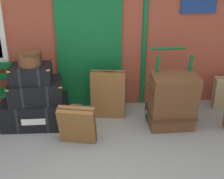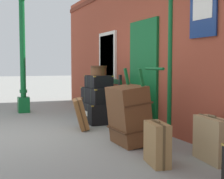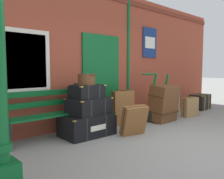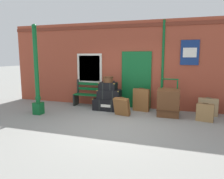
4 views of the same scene
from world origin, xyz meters
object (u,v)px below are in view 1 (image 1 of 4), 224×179
at_px(steamer_trunk_base, 36,112).
at_px(suitcase_beige, 77,125).
at_px(round_hatbox, 29,58).
at_px(large_brown_trunk, 172,101).
at_px(steamer_trunk_middle, 36,91).
at_px(steamer_trunk_top, 31,73).
at_px(suitcase_charcoal, 108,94).
at_px(porters_trolley, 169,107).

bearing_deg(steamer_trunk_base, suitcase_beige, -42.68).
relative_size(round_hatbox, large_brown_trunk, 0.39).
height_order(steamer_trunk_middle, steamer_trunk_top, steamer_trunk_top).
relative_size(steamer_trunk_middle, suitcase_charcoal, 1.01).
bearing_deg(steamer_trunk_middle, large_brown_trunk, -8.11).
xyz_separation_m(round_hatbox, large_brown_trunk, (2.14, -0.30, -0.66)).
xyz_separation_m(steamer_trunk_top, suitcase_beige, (0.68, -0.62, -0.57)).
distance_m(steamer_trunk_base, steamer_trunk_top, 0.66).
xyz_separation_m(steamer_trunk_middle, large_brown_trunk, (2.09, -0.30, -0.12)).
bearing_deg(porters_trolley, large_brown_trunk, -90.00).
relative_size(steamer_trunk_base, steamer_trunk_middle, 1.22).
distance_m(steamer_trunk_middle, round_hatbox, 0.54).
height_order(large_brown_trunk, suitcase_charcoal, large_brown_trunk).
bearing_deg(steamer_trunk_top, steamer_trunk_base, 56.66).
bearing_deg(suitcase_charcoal, steamer_trunk_middle, -171.19).
distance_m(suitcase_charcoal, suitcase_beige, 0.94).
distance_m(steamer_trunk_base, large_brown_trunk, 2.17).
relative_size(steamer_trunk_base, large_brown_trunk, 1.12).
bearing_deg(steamer_trunk_base, steamer_trunk_middle, -10.70).
bearing_deg(round_hatbox, steamer_trunk_middle, -3.10).
height_order(steamer_trunk_middle, large_brown_trunk, large_brown_trunk).
bearing_deg(large_brown_trunk, suitcase_beige, -167.54).
distance_m(steamer_trunk_top, suitcase_charcoal, 1.28).
height_order(suitcase_charcoal, suitcase_beige, suitcase_charcoal).
bearing_deg(porters_trolley, steamer_trunk_middle, 176.67).
height_order(steamer_trunk_base, round_hatbox, round_hatbox).
distance_m(porters_trolley, large_brown_trunk, 0.26).
xyz_separation_m(steamer_trunk_base, steamer_trunk_middle, (0.04, -0.01, 0.37)).
bearing_deg(large_brown_trunk, steamer_trunk_base, 171.83).
relative_size(porters_trolley, large_brown_trunk, 1.29).
bearing_deg(suitcase_beige, steamer_trunk_base, 137.32).
bearing_deg(steamer_trunk_top, suitcase_beige, -42.21).
bearing_deg(steamer_trunk_middle, steamer_trunk_top, 177.56).
bearing_deg(round_hatbox, steamer_trunk_base, 38.27).
xyz_separation_m(round_hatbox, porters_trolley, (2.14, -0.12, -0.85)).
distance_m(steamer_trunk_middle, suitcase_charcoal, 1.16).
bearing_deg(steamer_trunk_middle, round_hatbox, 176.90).
distance_m(steamer_trunk_base, suitcase_beige, 0.93).
bearing_deg(suitcase_beige, steamer_trunk_middle, 135.76).
bearing_deg(steamer_trunk_top, round_hatbox, 166.30).
relative_size(large_brown_trunk, suitcase_charcoal, 1.11).
bearing_deg(suitcase_charcoal, suitcase_beige, -121.92).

